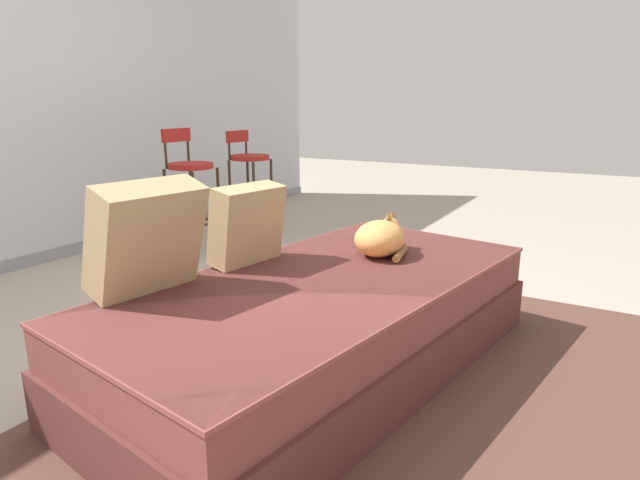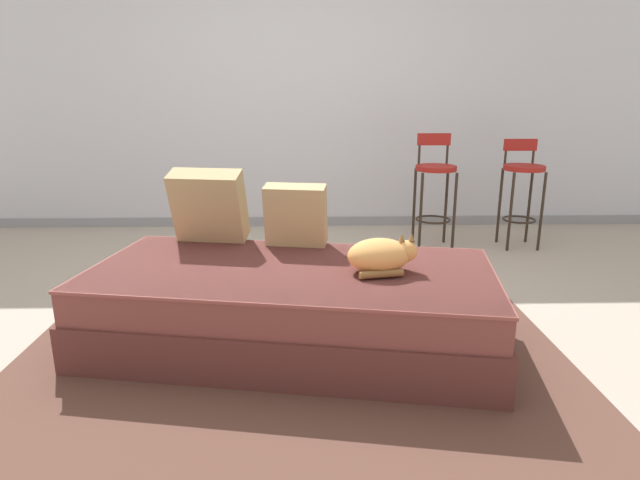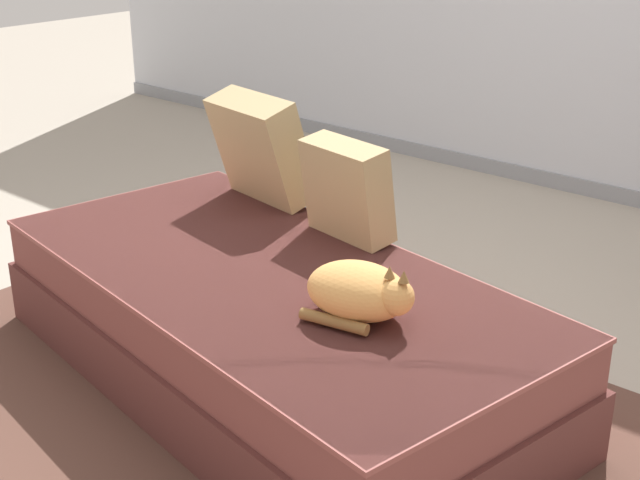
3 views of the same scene
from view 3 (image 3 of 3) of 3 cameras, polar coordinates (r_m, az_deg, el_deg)
The scene contains 7 objects.
ground_plane at distance 3.47m, azimuth 1.34°, elevation -6.32°, with size 16.00×16.00×0.00m, color #A89E8E.
wall_baseboard_trim at distance 5.20m, azimuth 16.85°, elevation 3.18°, with size 8.00×0.02×0.09m, color gray.
area_rug at distance 3.03m, azimuth -7.23°, elevation -11.00°, with size 2.78×2.11×0.01m, color brown.
couch at distance 3.10m, azimuth -3.33°, elevation -5.47°, with size 2.23×1.35×0.42m.
throw_pillow_corner at distance 3.59m, azimuth -3.77°, elevation 5.88°, with size 0.46×0.34×0.45m.
throw_pillow_middle at distance 3.22m, azimuth 1.76°, elevation 3.22°, with size 0.38×0.24×0.37m.
cat at distance 2.65m, azimuth 2.61°, elevation -3.33°, with size 0.37×0.29×0.20m.
Camera 3 is at (1.92, -2.37, 1.65)m, focal length 50.00 mm.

